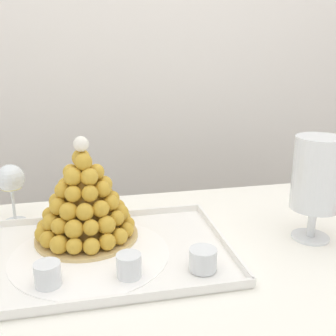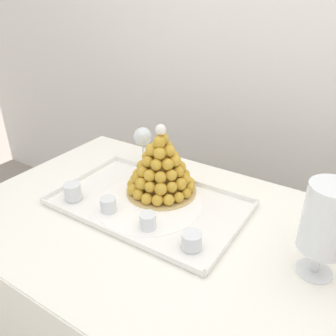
% 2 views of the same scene
% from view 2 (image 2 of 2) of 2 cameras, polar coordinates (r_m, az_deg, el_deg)
% --- Properties ---
extents(backdrop_wall, '(4.80, 0.10, 2.50)m').
position_cam_2_polar(backdrop_wall, '(1.71, 21.73, 20.60)').
color(backdrop_wall, silver).
rests_on(backdrop_wall, ground_plane).
extents(buffet_table, '(1.61, 0.87, 0.74)m').
position_cam_2_polar(buffet_table, '(1.13, 5.08, -15.10)').
color(buffet_table, brown).
rests_on(buffet_table, ground_plane).
extents(serving_tray, '(0.65, 0.41, 0.02)m').
position_cam_2_polar(serving_tray, '(1.20, -3.18, -5.94)').
color(serving_tray, white).
rests_on(serving_tray, buffet_table).
extents(croquembouche, '(0.26, 0.26, 0.26)m').
position_cam_2_polar(croquembouche, '(1.21, -1.18, 0.07)').
color(croquembouche, tan).
rests_on(croquembouche, serving_tray).
extents(dessert_cup_left, '(0.06, 0.06, 0.06)m').
position_cam_2_polar(dessert_cup_left, '(1.25, -15.59, -3.90)').
color(dessert_cup_left, silver).
rests_on(dessert_cup_left, serving_tray).
extents(dessert_cup_mid_left, '(0.05, 0.05, 0.05)m').
position_cam_2_polar(dessert_cup_mid_left, '(1.16, -9.95, -6.13)').
color(dessert_cup_mid_left, silver).
rests_on(dessert_cup_mid_left, serving_tray).
extents(dessert_cup_centre, '(0.05, 0.05, 0.05)m').
position_cam_2_polar(dessert_cup_centre, '(1.07, -3.39, -8.87)').
color(dessert_cup_centre, silver).
rests_on(dessert_cup_centre, serving_tray).
extents(dessert_cup_mid_right, '(0.06, 0.06, 0.05)m').
position_cam_2_polar(dessert_cup_mid_right, '(1.00, 3.94, -12.04)').
color(dessert_cup_mid_right, silver).
rests_on(dessert_cup_mid_right, serving_tray).
extents(macaron_goblet, '(0.12, 0.12, 0.27)m').
position_cam_2_polar(macaron_goblet, '(0.92, 25.03, -7.94)').
color(macaron_goblet, white).
rests_on(macaron_goblet, buffet_table).
extents(wine_glass, '(0.08, 0.08, 0.17)m').
position_cam_2_polar(wine_glass, '(1.42, -4.25, 5.06)').
color(wine_glass, silver).
rests_on(wine_glass, buffet_table).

